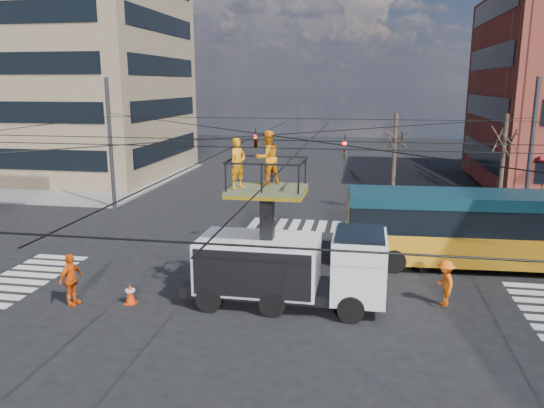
{
  "coord_description": "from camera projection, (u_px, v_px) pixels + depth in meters",
  "views": [
    {
      "loc": [
        3.29,
        -18.06,
        7.64
      ],
      "look_at": [
        -0.25,
        2.03,
        2.99
      ],
      "focal_mm": 35.0,
      "sensor_mm": 36.0,
      "label": 1
    }
  ],
  "objects": [
    {
      "name": "crosswalks",
      "position": [
        269.0,
        295.0,
        19.6
      ],
      "size": [
        22.4,
        22.4,
        0.02
      ],
      "primitive_type": null,
      "color": "silver",
      "rests_on": "ground"
    },
    {
      "name": "tree_a",
      "position": [
        395.0,
        137.0,
        30.69
      ],
      "size": [
        2.0,
        2.0,
        6.0
      ],
      "color": "#382B21",
      "rests_on": "ground"
    },
    {
      "name": "worker_ground",
      "position": [
        71.0,
        280.0,
        18.54
      ],
      "size": [
        0.66,
        1.16,
        1.86
      ],
      "primitive_type": "imported",
      "rotation": [
        0.0,
        0.0,
        1.37
      ],
      "color": "#F55A0F",
      "rests_on": "ground"
    },
    {
      "name": "sidewalk_nw",
      "position": [
        63.0,
        178.0,
        43.3
      ],
      "size": [
        18.0,
        18.0,
        0.12
      ],
      "primitive_type": "cube",
      "color": "slate",
      "rests_on": "ground"
    },
    {
      "name": "traffic_cone",
      "position": [
        130.0,
        293.0,
        18.75
      ],
      "size": [
        0.36,
        0.36,
        0.77
      ],
      "primitive_type": "cone",
      "color": "red",
      "rests_on": "ground"
    },
    {
      "name": "ground",
      "position": [
        269.0,
        295.0,
        19.6
      ],
      "size": [
        120.0,
        120.0,
        0.0
      ],
      "primitive_type": "plane",
      "color": "black",
      "rests_on": "ground"
    },
    {
      "name": "tree_b",
      "position": [
        505.0,
        139.0,
        29.67
      ],
      "size": [
        2.0,
        2.0,
        6.0
      ],
      "color": "#382B21",
      "rests_on": "ground"
    },
    {
      "name": "flagger",
      "position": [
        445.0,
        283.0,
        18.49
      ],
      "size": [
        0.83,
        1.18,
        1.67
      ],
      "primitive_type": "imported",
      "rotation": [
        0.0,
        0.0,
        -1.36
      ],
      "color": "#FD5E10",
      "rests_on": "ground"
    },
    {
      "name": "overhead_network",
      "position": [
        269.0,
        179.0,
        19.05
      ],
      "size": [
        24.24,
        24.24,
        8.0
      ],
      "color": "#2D2D30",
      "rests_on": "ground"
    },
    {
      "name": "utility_truck",
      "position": [
        290.0,
        249.0,
        18.44
      ],
      "size": [
        7.01,
        2.67,
        6.06
      ],
      "rotation": [
        0.0,
        0.0,
        -0.0
      ],
      "color": "black",
      "rests_on": "ground"
    },
    {
      "name": "city_bus",
      "position": [
        500.0,
        228.0,
        22.16
      ],
      "size": [
        12.79,
        3.2,
        3.2
      ],
      "rotation": [
        0.0,
        0.0,
        0.05
      ],
      "color": "gold",
      "rests_on": "ground"
    }
  ]
}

